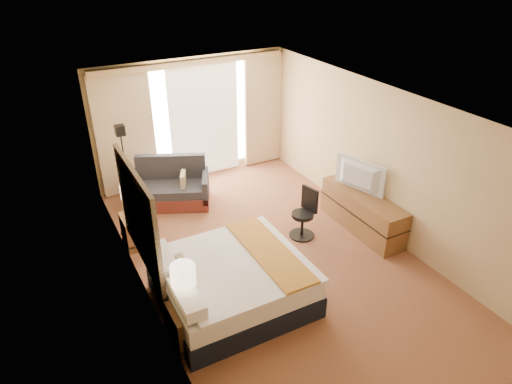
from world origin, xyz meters
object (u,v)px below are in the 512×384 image
floor_lamp (123,153)px  desk_chair (305,215)px  television (357,177)px  bed (232,282)px  nightstand_left (189,325)px  lamp_left (183,276)px  media_dresser (362,212)px  loveseat (171,189)px  lamp_right (129,192)px  nightstand_right (137,230)px

floor_lamp → desk_chair: (2.50, -2.23, -0.85)m
television → bed: bearing=88.7°
floor_lamp → desk_chair: bearing=-41.8°
nightstand_left → lamp_left: 0.78m
nightstand_left → desk_chair: 3.01m
nightstand_left → bed: bearing=27.0°
nightstand_left → lamp_left: (-0.01, 0.04, 0.78)m
media_dresser → lamp_left: size_ratio=2.75×
bed → loveseat: 3.17m
desk_chair → floor_lamp: bearing=125.0°
bed → television: television is taller
bed → lamp_left: size_ratio=3.05×
media_dresser → desk_chair: (-1.03, 0.32, 0.05)m
floor_lamp → nightstand_left: bearing=-92.8°
floor_lamp → lamp_left: (-0.18, -3.57, -0.20)m
lamp_right → nightstand_left: bearing=-89.3°
nightstand_left → media_dresser: bearing=15.8°
lamp_right → floor_lamp: bearing=79.0°
lamp_right → television: 3.91m
media_dresser → desk_chair: bearing=162.5°
nightstand_left → lamp_right: 2.65m
loveseat → lamp_right: (-1.01, -1.02, 0.69)m
media_dresser → television: size_ratio=1.82×
nightstand_right → media_dresser: size_ratio=0.31×
media_dresser → loveseat: bearing=137.1°
nightstand_right → loveseat: bearing=47.5°
nightstand_right → lamp_right: 0.72m
loveseat → lamp_left: (-0.99, -3.54, 0.75)m
lamp_left → desk_chair: bearing=26.5°
bed → loveseat: (0.18, 3.16, -0.05)m
bed → television: size_ratio=2.02×
nightstand_left → television: 3.92m
desk_chair → media_dresser: bearing=-30.7°
nightstand_left → floor_lamp: 3.74m
bed → lamp_right: size_ratio=3.46×
nightstand_right → floor_lamp: size_ratio=0.31×
nightstand_left → loveseat: size_ratio=0.33×
nightstand_left → bed: bed is taller
nightstand_right → bed: bed is taller
media_dresser → nightstand_left: bearing=-164.2°
nightstand_left → nightstand_right: same height
nightstand_left → media_dresser: media_dresser is taller
lamp_left → television: television is taller
media_dresser → lamp_left: 3.91m
nightstand_left → nightstand_right: size_ratio=1.00×
bed → television: (2.84, 0.83, 0.63)m
bed → lamp_left: lamp_left is taller
media_dresser → television: television is taller
bed → lamp_right: lamp_right is taller
nightstand_right → television: television is taller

